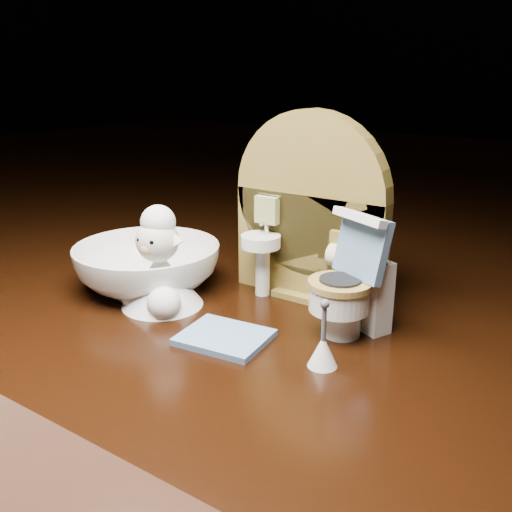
{
  "coord_description": "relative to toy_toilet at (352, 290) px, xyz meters",
  "views": [
    {
      "loc": [
        0.21,
        -0.32,
        0.18
      ],
      "look_at": [
        -0.02,
        0.01,
        0.05
      ],
      "focal_mm": 40.0,
      "sensor_mm": 36.0,
      "label": 1
    }
  ],
  "objects": [
    {
      "name": "plush_lamb",
      "position": [
        -0.14,
        -0.04,
        -0.0
      ],
      "size": [
        0.06,
        0.06,
        0.08
      ],
      "rotation": [
        0.0,
        0.0,
        0.1
      ],
      "color": "silver",
      "rests_on": "ground"
    },
    {
      "name": "ceramic_bowl",
      "position": [
        -0.18,
        -0.02,
        -0.01
      ],
      "size": [
        0.15,
        0.15,
        0.04
      ],
      "primitive_type": "imported",
      "rotation": [
        0.0,
        0.0,
        -0.32
      ],
      "color": "white",
      "rests_on": "ground"
    },
    {
      "name": "bath_mat",
      "position": [
        -0.07,
        -0.06,
        -0.03
      ],
      "size": [
        0.06,
        0.05,
        0.0
      ],
      "primitive_type": "cube",
      "rotation": [
        0.0,
        0.0,
        0.12
      ],
      "color": "#5D81A7",
      "rests_on": "ground"
    },
    {
      "name": "toilet_brush",
      "position": [
        0.01,
        -0.05,
        -0.02
      ],
      "size": [
        0.02,
        0.02,
        0.05
      ],
      "color": "white",
      "rests_on": "ground"
    },
    {
      "name": "backdrop_panel",
      "position": [
        -0.06,
        0.04,
        0.03
      ],
      "size": [
        0.13,
        0.05,
        0.15
      ],
      "color": "olive",
      "rests_on": "ground"
    },
    {
      "name": "toy_toilet",
      "position": [
        0.0,
        0.0,
        0.0
      ],
      "size": [
        0.05,
        0.06,
        0.09
      ],
      "rotation": [
        0.0,
        0.0,
        -0.42
      ],
      "color": "white",
      "rests_on": "ground"
    }
  ]
}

